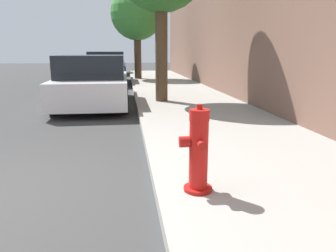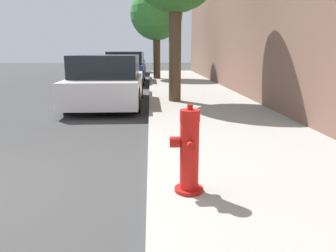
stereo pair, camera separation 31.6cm
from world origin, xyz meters
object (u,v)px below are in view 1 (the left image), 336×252
Objects in this scene: parked_car_mid at (107,68)px; parked_car_far at (111,64)px; parked_car_near at (94,82)px; fire_hydrant at (198,152)px; street_tree_far at (137,14)px.

parked_car_mid is 6.26m from parked_car_far.
parked_car_mid is at bearing 89.57° from parked_car_near.
parked_car_near is at bearing -90.43° from parked_car_mid.
parked_car_near reaches higher than fire_hydrant.
street_tree_far is at bearing 90.18° from fire_hydrant.
street_tree_far is at bearing -74.00° from parked_car_far.
fire_hydrant is at bearing -89.82° from street_tree_far.
fire_hydrant is at bearing -76.13° from parked_car_near.
street_tree_far is (1.45, 0.91, 2.50)m from parked_car_mid.
parked_car_far is at bearing 90.75° from parked_car_mid.
parked_car_far is (-1.58, 18.91, 0.15)m from fire_hydrant.
street_tree_far is (-0.04, 13.57, 2.67)m from fire_hydrant.
parked_car_near is 0.98× the size of parked_car_mid.
parked_car_mid is at bearing -89.25° from parked_car_far.
fire_hydrant is 13.83m from street_tree_far.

